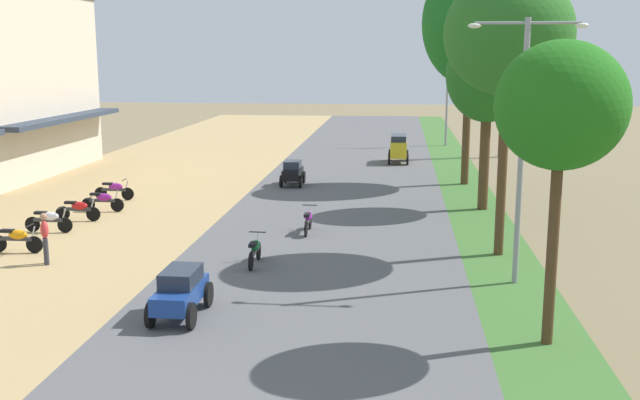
% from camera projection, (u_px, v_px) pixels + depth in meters
% --- Properties ---
extents(parked_motorbike_third, '(1.80, 0.54, 0.94)m').
position_uv_depth(parked_motorbike_third, '(17.00, 238.00, 24.34)').
color(parked_motorbike_third, black).
rests_on(parked_motorbike_third, dirt_shoulder).
extents(parked_motorbike_fourth, '(1.80, 0.54, 0.94)m').
position_uv_depth(parked_motorbike_fourth, '(49.00, 219.00, 27.11)').
color(parked_motorbike_fourth, black).
rests_on(parked_motorbike_fourth, dirt_shoulder).
extents(parked_motorbike_fifth, '(1.80, 0.54, 0.94)m').
position_uv_depth(parked_motorbike_fifth, '(78.00, 208.00, 28.98)').
color(parked_motorbike_fifth, black).
rests_on(parked_motorbike_fifth, dirt_shoulder).
extents(parked_motorbike_sixth, '(1.80, 0.54, 0.94)m').
position_uv_depth(parked_motorbike_sixth, '(103.00, 200.00, 30.71)').
color(parked_motorbike_sixth, black).
rests_on(parked_motorbike_sixth, dirt_shoulder).
extents(parked_motorbike_seventh, '(1.80, 0.54, 0.94)m').
position_uv_depth(parked_motorbike_seventh, '(115.00, 189.00, 33.17)').
color(parked_motorbike_seventh, black).
rests_on(parked_motorbike_seventh, dirt_shoulder).
extents(pedestrian_on_shoulder, '(0.40, 0.43, 1.62)m').
position_uv_depth(pedestrian_on_shoulder, '(45.00, 236.00, 22.89)').
color(pedestrian_on_shoulder, '#33333D').
rests_on(pedestrian_on_shoulder, dirt_shoulder).
extents(median_tree_nearest, '(2.80, 2.80, 6.70)m').
position_uv_depth(median_tree_nearest, '(561.00, 107.00, 15.76)').
color(median_tree_nearest, '#4C351E').
rests_on(median_tree_nearest, median_strip).
extents(median_tree_second, '(3.98, 3.98, 8.93)m').
position_uv_depth(median_tree_second, '(509.00, 34.00, 22.86)').
color(median_tree_second, '#4C351E').
rests_on(median_tree_second, median_strip).
extents(median_tree_third, '(3.39, 3.39, 7.49)m').
position_uv_depth(median_tree_third, '(488.00, 76.00, 30.22)').
color(median_tree_third, '#4C351E').
rests_on(median_tree_third, median_strip).
extents(median_tree_fourth, '(4.64, 4.64, 10.86)m').
position_uv_depth(median_tree_fourth, '(470.00, 23.00, 35.82)').
color(median_tree_fourth, '#4C351E').
rests_on(median_tree_fourth, median_strip).
extents(streetlamp_near, '(3.16, 0.20, 7.36)m').
position_uv_depth(streetlamp_near, '(522.00, 133.00, 20.39)').
color(streetlamp_near, gray).
rests_on(streetlamp_near, median_strip).
extents(streetlamp_mid, '(3.16, 0.20, 7.24)m').
position_uv_depth(streetlamp_mid, '(447.00, 86.00, 52.24)').
color(streetlamp_mid, gray).
rests_on(streetlamp_mid, median_strip).
extents(utility_pole_near, '(1.80, 0.20, 9.11)m').
position_uv_depth(utility_pole_near, '(503.00, 82.00, 46.75)').
color(utility_pole_near, brown).
rests_on(utility_pole_near, ground).
extents(utility_pole_far, '(1.80, 0.20, 8.18)m').
position_uv_depth(utility_pole_far, '(504.00, 90.00, 46.49)').
color(utility_pole_far, brown).
rests_on(utility_pole_far, ground).
extents(car_sedan_blue, '(1.10, 2.26, 1.19)m').
position_uv_depth(car_sedan_blue, '(181.00, 290.00, 18.31)').
color(car_sedan_blue, navy).
rests_on(car_sedan_blue, road_strip).
extents(car_hatchback_black, '(1.04, 2.00, 1.23)m').
position_uv_depth(car_hatchback_black, '(293.00, 172.00, 36.71)').
color(car_hatchback_black, black).
rests_on(car_hatchback_black, road_strip).
extents(car_van_yellow, '(1.19, 2.41, 1.67)m').
position_uv_depth(car_van_yellow, '(399.00, 147.00, 44.33)').
color(car_van_yellow, gold).
rests_on(car_van_yellow, road_strip).
extents(motorbike_ahead_second, '(0.54, 1.80, 0.94)m').
position_uv_depth(motorbike_ahead_second, '(255.00, 249.00, 22.84)').
color(motorbike_ahead_second, black).
rests_on(motorbike_ahead_second, road_strip).
extents(motorbike_ahead_third, '(0.54, 1.80, 0.94)m').
position_uv_depth(motorbike_ahead_third, '(308.00, 219.00, 26.98)').
color(motorbike_ahead_third, black).
rests_on(motorbike_ahead_third, road_strip).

